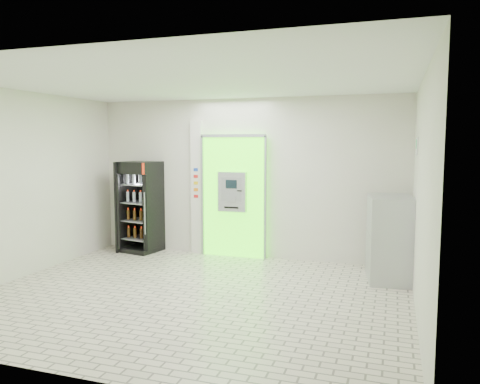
% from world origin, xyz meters
% --- Properties ---
extents(ground, '(6.00, 6.00, 0.00)m').
position_xyz_m(ground, '(0.00, 0.00, 0.00)').
color(ground, '#C0B49F').
rests_on(ground, ground).
extents(room_shell, '(6.00, 6.00, 6.00)m').
position_xyz_m(room_shell, '(0.00, 0.00, 1.84)').
color(room_shell, silver).
rests_on(room_shell, ground).
extents(atm_assembly, '(1.30, 0.24, 2.33)m').
position_xyz_m(atm_assembly, '(-0.20, 2.41, 1.17)').
color(atm_assembly, '#42FF0F').
rests_on(atm_assembly, ground).
extents(pillar, '(0.22, 0.11, 2.60)m').
position_xyz_m(pillar, '(-0.98, 2.45, 1.30)').
color(pillar, silver).
rests_on(pillar, ground).
extents(beverage_cooler, '(0.78, 0.74, 1.80)m').
position_xyz_m(beverage_cooler, '(-2.10, 2.20, 0.86)').
color(beverage_cooler, black).
rests_on(beverage_cooler, ground).
extents(steel_cabinet, '(0.80, 1.08, 1.33)m').
position_xyz_m(steel_cabinet, '(2.66, 1.71, 0.67)').
color(steel_cabinet, '#A5A7AC').
rests_on(steel_cabinet, ground).
extents(exit_sign, '(0.02, 0.22, 0.26)m').
position_xyz_m(exit_sign, '(2.99, 1.40, 2.12)').
color(exit_sign, white).
rests_on(exit_sign, room_shell).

